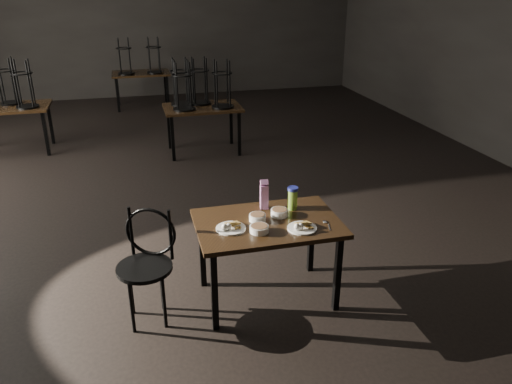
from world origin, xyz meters
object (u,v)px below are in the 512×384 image
object	(u,v)px
main_table	(268,230)
bentwood_chair	(147,257)
water_bottle	(293,198)
juice_carton	(264,195)

from	to	relation	value
main_table	bentwood_chair	size ratio (longest dim) A/B	1.28
water_bottle	juice_carton	bearing A→B (deg)	161.00
main_table	water_bottle	distance (m)	0.38
juice_carton	water_bottle	bearing A→B (deg)	-19.00
water_bottle	bentwood_chair	bearing A→B (deg)	-171.44
water_bottle	bentwood_chair	world-z (taller)	water_bottle
main_table	bentwood_chair	world-z (taller)	bentwood_chair
juice_carton	water_bottle	world-z (taller)	juice_carton
main_table	water_bottle	world-z (taller)	water_bottle
main_table	bentwood_chair	distance (m)	1.01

